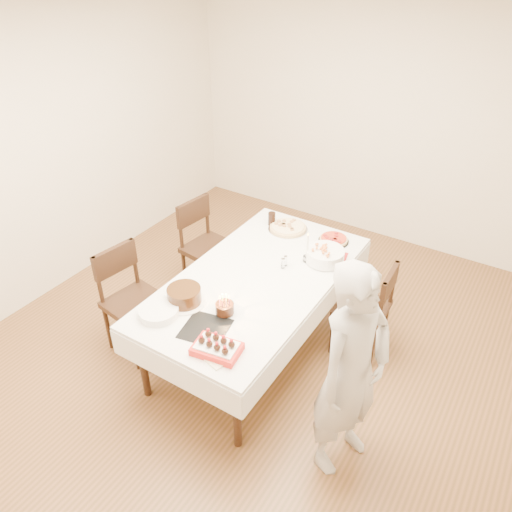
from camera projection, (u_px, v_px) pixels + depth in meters
The scene contains 23 objects.
floor at pixel (254, 348), 4.46m from camera, with size 5.00×5.00×0.00m, color brown.
wall_back at pixel (376, 123), 5.47m from camera, with size 4.50×0.04×2.70m, color beige.
wall_left at pixel (53, 154), 4.71m from camera, with size 0.04×5.00×2.70m, color beige.
ceiling at pixel (253, 18), 2.97m from camera, with size 5.00×5.00×0.00m, color white.
dining_table at pixel (256, 313), 4.29m from camera, with size 1.14×2.14×0.75m, color silver.
chair_right_savory at pixel (362, 308), 4.24m from camera, with size 0.46×0.46×0.89m, color black, non-canonical shape.
chair_left_savory at pixel (210, 249), 4.94m from camera, with size 0.49×0.49×0.96m, color black, non-canonical shape.
chair_left_dessert at pixel (136, 304), 4.23m from camera, with size 0.50×0.50×0.97m, color black, non-canonical shape.
person at pixel (351, 373), 3.14m from camera, with size 0.59×0.39×1.62m, color beige.
pizza_white at pixel (288, 228), 4.72m from camera, with size 0.38×0.38×0.04m, color beige.
pizza_pepperoni at pixel (334, 239), 4.54m from camera, with size 0.28×0.28×0.04m, color red.
red_placemat at pixel (334, 257), 4.34m from camera, with size 0.21×0.21×0.01m, color #B21E1E.
pasta_bowl at pixel (325, 255), 4.25m from camera, with size 0.33×0.33×0.11m, color white.
taper_candle at pixel (307, 247), 4.21m from camera, with size 0.06×0.06×0.29m, color white.
shaker_pair at pixel (283, 263), 4.18m from camera, with size 0.08×0.08×0.09m, color white, non-canonical shape.
cola_glass at pixel (272, 219), 4.77m from camera, with size 0.07×0.07×0.13m, color black.
layer_cake at pixel (184, 296), 3.79m from camera, with size 0.33×0.33×0.13m, color #361E0D.
cake_board at pixel (205, 329), 3.57m from camera, with size 0.32×0.32×0.01m, color black.
birthday_cake at pixel (225, 305), 3.67m from camera, with size 0.14×0.14×0.14m, color #3D2010.
strawberry_box at pixel (217, 348), 3.36m from camera, with size 0.32×0.21×0.08m, color red, non-canonical shape.
box_lid at pixel (214, 353), 3.37m from camera, with size 0.29×0.19×0.02m, color beige.
plate_stack at pixel (159, 311), 3.68m from camera, with size 0.30×0.30×0.06m, color white.
china_plate at pixel (164, 305), 3.79m from camera, with size 0.22×0.22×0.01m, color white.
Camera 1 is at (1.75, -2.74, 3.16)m, focal length 35.00 mm.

